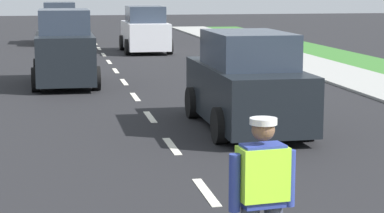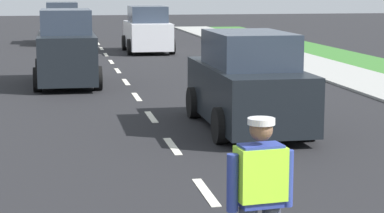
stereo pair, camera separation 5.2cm
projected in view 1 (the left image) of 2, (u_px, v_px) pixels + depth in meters
The scene contains 7 objects.
ground_plane at pixel (115, 70), 24.97m from camera, with size 96.00×96.00×0.00m, color black.
lane_center_line at pixel (106, 58), 29.03m from camera, with size 0.14×46.40×0.01m.
road_worker at pixel (264, 194), 6.81m from camera, with size 0.75×0.43×1.67m.
car_outgoing_ahead at pixel (246, 84), 14.59m from camera, with size 1.94×4.33×1.98m.
car_oncoming_second at pixel (65, 50), 21.00m from camera, with size 1.88×3.99×2.22m.
car_outgoing_far at pixel (145, 31), 31.49m from camera, with size 2.02×3.89×2.02m.
car_oncoming_third at pixel (60, 24), 36.24m from camera, with size 1.99×4.04×2.09m.
Camera 1 is at (-2.05, -3.89, 2.88)m, focal length 67.12 mm.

